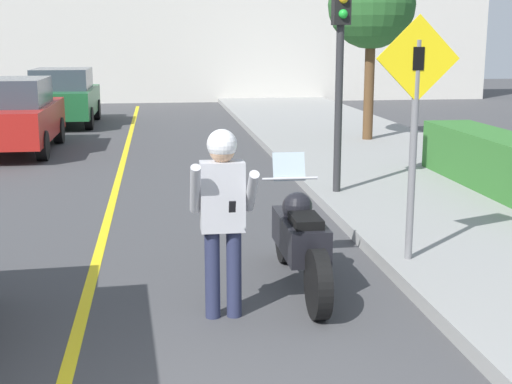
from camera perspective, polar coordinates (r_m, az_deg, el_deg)
name	(u,v)px	position (r m, az deg, el deg)	size (l,w,h in m)	color
road_center_line	(106,227)	(10.06, -11.94, -2.73)	(0.12, 36.00, 0.01)	yellow
building_backdrop	(151,22)	(29.71, -8.38, 13.29)	(28.00, 1.20, 6.36)	beige
motorcycle	(300,239)	(7.41, 3.52, -3.75)	(0.62, 2.39, 1.31)	black
person_biker	(223,204)	(6.44, -2.69, -0.94)	(0.59, 0.48, 1.76)	#282D4C
crossing_sign	(415,116)	(7.80, 12.60, 5.98)	(0.91, 0.08, 2.64)	slate
traffic_light	(340,41)	(11.19, 6.78, 11.87)	(0.26, 0.30, 3.35)	#2D2D30
hedge_row	(508,166)	(11.88, 19.54, 2.00)	(0.90, 5.03, 0.87)	#33702D
street_tree	(372,6)	(17.39, 9.24, 14.48)	(2.04, 2.04, 4.18)	brown
parked_car_red	(12,115)	(17.09, -18.95, 5.85)	(1.88, 4.20, 1.68)	black
parked_car_green	(64,96)	(22.17, -15.13, 7.40)	(1.88, 4.20, 1.68)	black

